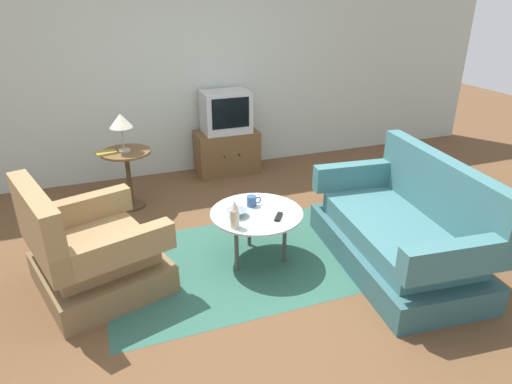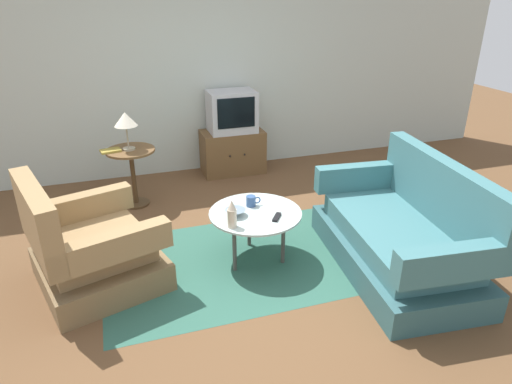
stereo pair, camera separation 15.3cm
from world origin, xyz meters
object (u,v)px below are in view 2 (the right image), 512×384
(armchair, at_px, (90,251))
(vase, at_px, (232,214))
(bowl, at_px, (235,213))
(coffee_table, at_px, (255,216))
(tv_remote_dark, at_px, (277,217))
(tv_stand, at_px, (233,152))
(book, at_px, (111,151))
(couch, at_px, (402,236))
(side_table, at_px, (132,165))
(television, at_px, (232,111))
(mug, at_px, (251,201))
(table_lamp, at_px, (125,121))

(armchair, bearing_deg, vase, 60.09)
(armchair, distance_m, bowl, 1.23)
(coffee_table, relative_size, tv_remote_dark, 5.44)
(coffee_table, xyz_separation_m, tv_stand, (0.38, 2.13, -0.16))
(armchair, bearing_deg, tv_stand, 122.31)
(bowl, xyz_separation_m, book, (-0.96, 1.51, 0.16))
(vase, bearing_deg, couch, -12.13)
(side_table, distance_m, television, 1.50)
(bowl, bearing_deg, armchair, 176.64)
(armchair, distance_m, book, 1.50)
(mug, relative_size, tv_remote_dark, 0.90)
(couch, bearing_deg, table_lamp, 52.45)
(tv_stand, bearing_deg, coffee_table, -100.03)
(vase, bearing_deg, bowl, 66.99)
(couch, xyz_separation_m, tv_remote_dark, (-1.03, 0.34, 0.18))
(armchair, xyz_separation_m, bowl, (1.21, -0.07, 0.19))
(armchair, height_order, tv_stand, armchair)
(tv_remote_dark, bearing_deg, coffee_table, 75.11)
(armchair, height_order, mug, armchair)
(coffee_table, bearing_deg, side_table, 121.97)
(tv_stand, height_order, bowl, tv_stand)
(coffee_table, xyz_separation_m, television, (0.38, 2.13, 0.39))
(table_lamp, bearing_deg, television, 25.30)
(table_lamp, bearing_deg, tv_stand, 25.40)
(table_lamp, bearing_deg, vase, -67.86)
(armchair, relative_size, television, 2.01)
(television, bearing_deg, coffee_table, -100.04)
(tv_remote_dark, relative_size, book, 0.64)
(armchair, height_order, table_lamp, table_lamp)
(side_table, xyz_separation_m, television, (1.32, 0.63, 0.35))
(coffee_table, bearing_deg, vase, -143.54)
(mug, bearing_deg, side_table, 124.46)
(bowl, bearing_deg, coffee_table, 2.33)
(bowl, xyz_separation_m, tv_remote_dark, (0.32, -0.16, -0.02))
(mug, height_order, bowl, mug)
(tv_stand, height_order, mug, mug)
(side_table, height_order, television, television)
(vase, bearing_deg, coffee_table, 36.46)
(couch, height_order, coffee_table, couch)
(armchair, distance_m, table_lamp, 1.65)
(armchair, relative_size, vase, 4.92)
(couch, bearing_deg, bowl, 75.75)
(table_lamp, bearing_deg, couch, -43.33)
(table_lamp, distance_m, book, 0.37)
(couch, bearing_deg, armchair, 83.37)
(armchair, distance_m, coffee_table, 1.40)
(vase, distance_m, mug, 0.42)
(side_table, relative_size, television, 1.11)
(tv_stand, bearing_deg, mug, -100.55)
(table_lamp, bearing_deg, side_table, 13.01)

